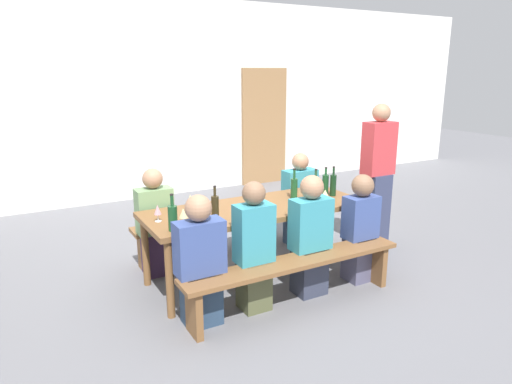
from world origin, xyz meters
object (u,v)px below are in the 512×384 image
(tasting_table, at_px, (256,214))
(seated_guest_near_0, at_px, (200,264))
(seated_guest_far_0, at_px, (155,225))
(wine_bottle_1, at_px, (173,217))
(wine_bottle_0, at_px, (215,209))
(seated_guest_near_2, at_px, (310,238))
(wine_glass_1, at_px, (158,210))
(wine_bottle_4, at_px, (294,188))
(bench_near, at_px, (296,269))
(wine_bottle_5, at_px, (333,185))
(seated_guest_near_1, at_px, (254,249))
(seated_guest_near_3, at_px, (360,230))
(wine_bottle_2, at_px, (325,184))
(wooden_door, at_px, (264,127))
(bench_far, at_px, (226,224))
(seated_guest_far_1, at_px, (299,202))
(wine_glass_2, at_px, (190,200))
(wine_bottle_3, at_px, (316,186))
(standing_host, at_px, (377,181))
(wine_glass_0, at_px, (203,201))
(wine_glass_4, at_px, (325,194))
(wine_glass_3, at_px, (183,213))

(tasting_table, height_order, seated_guest_near_0, seated_guest_near_0)
(seated_guest_far_0, bearing_deg, wine_bottle_1, -6.27)
(wine_bottle_0, distance_m, seated_guest_near_2, 0.93)
(tasting_table, bearing_deg, wine_glass_1, 178.76)
(wine_bottle_4, bearing_deg, bench_near, -122.35)
(wine_bottle_5, xyz_separation_m, seated_guest_near_1, (-1.26, -0.52, -0.31))
(seated_guest_near_0, height_order, seated_guest_near_2, seated_guest_near_2)
(wine_bottle_4, bearing_deg, seated_guest_near_0, -154.53)
(seated_guest_near_3, bearing_deg, wine_bottle_2, -2.83)
(wine_bottle_5, bearing_deg, seated_guest_far_0, 161.14)
(tasting_table, height_order, bench_near, tasting_table)
(wooden_door, bearing_deg, bench_far, -127.44)
(wine_bottle_2, bearing_deg, bench_near, -139.38)
(wine_bottle_4, relative_size, seated_guest_far_1, 0.29)
(bench_far, bearing_deg, wine_glass_2, -136.10)
(seated_guest_near_1, bearing_deg, wine_bottle_2, -63.36)
(wine_bottle_3, bearing_deg, seated_guest_far_1, 73.18)
(wine_glass_1, distance_m, seated_guest_near_2, 1.42)
(wine_bottle_0, bearing_deg, wine_bottle_2, 12.38)
(wine_bottle_5, relative_size, standing_host, 0.19)
(wine_glass_1, distance_m, seated_guest_far_1, 2.01)
(bench_near, bearing_deg, wine_bottle_3, 45.12)
(seated_guest_near_0, height_order, standing_host, standing_host)
(bench_far, relative_size, wine_glass_2, 11.02)
(wine_glass_0, distance_m, wine_glass_1, 0.45)
(wine_bottle_5, height_order, wine_glass_4, wine_bottle_5)
(wine_glass_2, height_order, wine_glass_4, wine_glass_2)
(wine_bottle_1, xyz_separation_m, wine_bottle_5, (1.88, 0.23, 0.01))
(bench_near, distance_m, wine_bottle_1, 1.17)
(seated_guest_far_0, bearing_deg, tasting_table, 56.72)
(wine_glass_3, bearing_deg, seated_guest_far_0, 92.14)
(wine_bottle_5, bearing_deg, tasting_table, 177.26)
(wine_bottle_2, height_order, wine_bottle_4, wine_bottle_4)
(wine_bottle_1, xyz_separation_m, seated_guest_far_0, (0.09, 0.84, -0.33))
(wine_glass_0, xyz_separation_m, seated_guest_far_0, (-0.32, 0.51, -0.34))
(wine_bottle_4, relative_size, seated_guest_near_2, 0.28)
(wine_bottle_2, bearing_deg, wine_bottle_3, -176.68)
(bench_far, relative_size, wine_bottle_4, 6.61)
(wine_bottle_1, xyz_separation_m, seated_guest_near_1, (0.62, -0.29, -0.30))
(bench_far, bearing_deg, wine_glass_4, -55.54)
(wine_bottle_0, height_order, wine_bottle_3, wine_bottle_0)
(seated_guest_near_3, distance_m, seated_guest_far_0, 2.07)
(wine_glass_2, height_order, seated_guest_near_3, seated_guest_near_3)
(wine_bottle_5, height_order, seated_guest_near_3, seated_guest_near_3)
(wine_bottle_5, xyz_separation_m, seated_guest_near_2, (-0.66, -0.52, -0.32))
(wine_bottle_3, xyz_separation_m, wine_glass_0, (-1.30, 0.01, 0.02))
(wine_glass_2, bearing_deg, bench_near, -50.58)
(wooden_door, distance_m, wine_glass_2, 4.43)
(seated_guest_far_0, bearing_deg, wooden_door, 134.44)
(seated_guest_far_0, relative_size, standing_host, 0.66)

